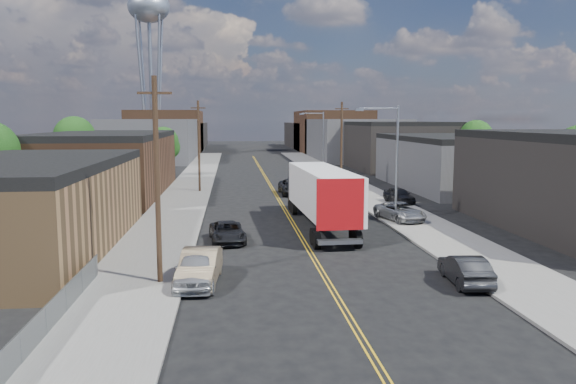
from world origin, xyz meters
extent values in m
plane|color=black|center=(0.00, 60.00, 0.00)|extent=(260.00, 260.00, 0.00)
cube|color=gold|center=(0.00, 45.00, 0.01)|extent=(0.32, 120.00, 0.01)
cube|color=slate|center=(-9.50, 45.00, 0.07)|extent=(5.00, 140.00, 0.15)
cube|color=slate|center=(9.50, 45.00, 0.07)|extent=(5.00, 140.00, 0.15)
cube|color=brown|center=(-18.00, 18.00, 2.50)|extent=(12.00, 22.00, 5.00)
cube|color=black|center=(-18.00, 18.00, 5.30)|extent=(12.00, 22.00, 0.60)
cube|color=#4A2E1D|center=(-18.00, 44.00, 3.00)|extent=(12.00, 26.00, 6.00)
cube|color=black|center=(-18.00, 44.00, 6.30)|extent=(12.00, 26.00, 0.60)
cube|color=navy|center=(15.20, 20.00, 3.60)|extent=(0.30, 20.00, 0.80)
cube|color=#39393C|center=(22.00, 46.00, 2.75)|extent=(14.00, 24.00, 5.50)
cube|color=black|center=(22.00, 46.00, 5.80)|extent=(14.00, 24.00, 0.60)
cube|color=black|center=(22.00, 72.00, 3.50)|extent=(14.00, 22.00, 7.00)
cube|color=black|center=(22.00, 72.00, 7.30)|extent=(14.00, 22.00, 0.60)
cube|color=#39393C|center=(-20.00, 95.00, 4.00)|extent=(16.00, 30.00, 8.00)
cube|color=#39393C|center=(20.00, 95.00, 4.00)|extent=(16.00, 30.00, 8.00)
cube|color=#4A2E1D|center=(-20.00, 120.00, 5.00)|extent=(16.00, 26.00, 10.00)
cube|color=#4A2E1D|center=(20.00, 120.00, 5.00)|extent=(16.00, 26.00, 10.00)
cube|color=black|center=(-20.00, 140.00, 3.50)|extent=(16.00, 40.00, 7.00)
cube|color=black|center=(20.00, 140.00, 3.50)|extent=(16.00, 40.00, 7.00)
cylinder|color=gray|center=(-22.00, 110.00, 15.00)|extent=(0.80, 0.80, 30.00)
cylinder|color=gray|center=(-23.76, 108.24, 15.00)|extent=(1.94, 1.94, 29.98)
cylinder|color=gray|center=(-20.24, 108.24, 15.00)|extent=(1.94, 1.94, 29.98)
cylinder|color=gray|center=(-23.76, 111.76, 15.00)|extent=(1.94, 1.94, 29.98)
cylinder|color=gray|center=(-20.24, 111.76, 15.00)|extent=(1.94, 1.94, 29.98)
ellipsoid|color=#9EA8B2|center=(-22.00, 110.00, 32.00)|extent=(9.00, 9.00, 6.75)
cylinder|color=gray|center=(8.00, 25.00, 4.50)|extent=(0.18, 0.18, 9.00)
cylinder|color=gray|center=(6.50, 25.00, 8.80)|extent=(3.00, 0.12, 0.12)
cube|color=gray|center=(5.00, 25.00, 8.70)|extent=(0.60, 0.25, 0.18)
cylinder|color=gray|center=(8.00, 60.00, 4.50)|extent=(0.18, 0.18, 9.00)
cylinder|color=gray|center=(6.50, 60.00, 8.80)|extent=(3.00, 0.12, 0.12)
cube|color=gray|center=(5.00, 60.00, 8.70)|extent=(0.60, 0.25, 0.18)
cylinder|color=black|center=(-8.20, 10.00, 5.00)|extent=(0.26, 0.26, 10.00)
cube|color=black|center=(-8.20, 10.00, 9.20)|extent=(1.60, 0.12, 0.12)
cylinder|color=black|center=(-8.20, 45.00, 5.00)|extent=(0.26, 0.26, 10.00)
cube|color=black|center=(-8.20, 45.00, 9.20)|extent=(1.60, 0.12, 0.12)
cylinder|color=black|center=(8.20, 48.00, 5.00)|extent=(0.26, 0.26, 10.00)
cube|color=black|center=(8.20, 48.00, 9.20)|extent=(1.60, 0.12, 0.12)
cube|color=slate|center=(-11.50, 3.50, 0.60)|extent=(0.02, 16.00, 1.20)
cube|color=slate|center=(-11.50, 3.50, 1.20)|extent=(0.05, 16.00, 0.05)
cylinder|color=black|center=(-24.00, 55.00, 2.25)|extent=(0.36, 0.36, 4.50)
sphere|color=#15340E|center=(-24.00, 55.00, 5.85)|extent=(5.04, 5.04, 5.04)
sphere|color=#15340E|center=(-23.40, 55.30, 4.95)|extent=(3.96, 3.96, 3.96)
sphere|color=#15340E|center=(-24.50, 54.60, 5.22)|extent=(3.60, 3.60, 3.60)
cylinder|color=black|center=(-14.00, 62.00, 1.88)|extent=(0.36, 0.36, 3.75)
sphere|color=#15340E|center=(-14.00, 62.00, 4.88)|extent=(4.20, 4.20, 4.20)
sphere|color=#15340E|center=(-13.40, 62.30, 4.12)|extent=(3.30, 3.30, 3.30)
sphere|color=#15340E|center=(-14.50, 61.60, 4.35)|extent=(3.00, 3.00, 3.00)
sphere|color=#15340E|center=(29.50, 35.60, 4.64)|extent=(3.20, 3.20, 3.20)
cylinder|color=black|center=(30.00, 60.00, 2.12)|extent=(0.36, 0.36, 4.25)
sphere|color=#15340E|center=(30.00, 60.00, 5.53)|extent=(4.76, 4.76, 4.76)
sphere|color=#15340E|center=(30.60, 60.30, 4.68)|extent=(3.74, 3.74, 3.74)
sphere|color=#15340E|center=(29.50, 59.60, 4.93)|extent=(3.40, 3.40, 3.40)
cube|color=white|center=(1.81, 22.51, 2.89)|extent=(3.45, 13.46, 3.11)
cube|color=maroon|center=(1.81, 15.83, 2.89)|extent=(2.91, 0.24, 3.13)
cube|color=gray|center=(1.81, 15.83, 0.61)|extent=(2.77, 0.72, 0.25)
cube|color=black|center=(1.81, 30.74, 1.72)|extent=(2.93, 3.67, 3.45)
cylinder|color=black|center=(1.81, 17.23, 0.56)|extent=(2.94, 1.23, 1.11)
cylinder|color=black|center=(1.81, 30.74, 0.56)|extent=(2.82, 1.23, 1.11)
imported|color=#B5B8BB|center=(-6.40, 9.60, 0.82)|extent=(2.22, 4.92, 1.64)
imported|color=#816F54|center=(-6.27, 10.02, 0.83)|extent=(2.14, 5.15, 1.66)
imported|color=black|center=(-5.00, 19.22, 0.65)|extent=(2.61, 4.90, 1.31)
imported|color=black|center=(6.60, 8.57, 0.72)|extent=(1.88, 4.48, 1.44)
imported|color=gray|center=(8.39, 25.11, 0.84)|extent=(3.54, 5.40, 1.38)
imported|color=black|center=(11.00, 34.00, 0.87)|extent=(2.37, 4.47, 1.45)
imported|color=black|center=(1.83, 42.00, 0.82)|extent=(2.86, 5.96, 1.64)
camera|label=1|loc=(-4.66, -17.01, 7.98)|focal=35.00mm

